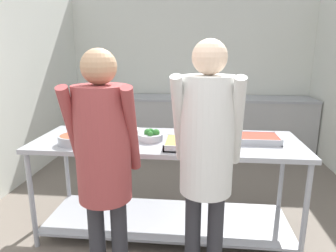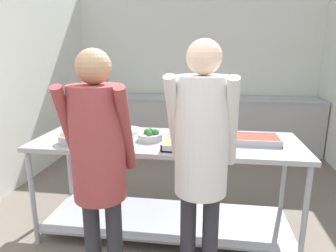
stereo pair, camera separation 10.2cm
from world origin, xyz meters
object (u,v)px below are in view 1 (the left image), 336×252
broccoli_bowl (151,136)px  serving_tray_roast (193,144)px  serving_tray_vegetables (251,139)px  water_bottle (101,88)px  plate_stack (127,131)px  guest_serving_right (104,155)px  guest_serving_left (207,148)px  sauce_pan (74,139)px

broccoli_bowl → serving_tray_roast: size_ratio=0.46×
broccoli_bowl → serving_tray_vegetables: bearing=3.8°
water_bottle → serving_tray_roast: bearing=-58.6°
plate_stack → broccoli_bowl: broccoli_bowl is taller
serving_tray_vegetables → water_bottle: bearing=130.8°
serving_tray_vegetables → water_bottle: size_ratio=1.52×
serving_tray_roast → guest_serving_right: (-0.54, -0.66, 0.12)m
guest_serving_left → water_bottle: (-1.74, 3.25, -0.04)m
sauce_pan → plate_stack: bearing=47.5°
serving_tray_roast → guest_serving_left: bearing=-80.9°
sauce_pan → water_bottle: water_bottle is taller
broccoli_bowl → guest_serving_right: size_ratio=0.13×
serving_tray_vegetables → guest_serving_left: bearing=-118.2°
guest_serving_left → water_bottle: 3.69m
sauce_pan → guest_serving_right: bearing=-54.3°
serving_tray_roast → guest_serving_left: 0.59m
guest_serving_left → plate_stack: bearing=128.2°
plate_stack → serving_tray_roast: (0.64, -0.37, 0.01)m
water_bottle → plate_stack: bearing=-66.7°
plate_stack → guest_serving_right: (0.10, -1.04, 0.13)m
broccoli_bowl → water_bottle: water_bottle is taller
guest_serving_left → guest_serving_right: 0.64m
serving_tray_vegetables → guest_serving_left: (-0.41, -0.77, 0.15)m
sauce_pan → guest_serving_right: guest_serving_right is taller
sauce_pan → guest_serving_left: (1.09, -0.54, 0.14)m
broccoli_bowl → plate_stack: bearing=139.8°
serving_tray_vegetables → broccoli_bowl: bearing=-176.2°
plate_stack → serving_tray_vegetables: bearing=-8.3°
plate_stack → guest_serving_right: size_ratio=0.14×
water_bottle → sauce_pan: bearing=-76.7°
serving_tray_roast → guest_serving_right: 0.86m
guest_serving_right → guest_serving_left: bearing=9.4°
guest_serving_right → serving_tray_roast: bearing=50.9°
sauce_pan → serving_tray_roast: size_ratio=0.86×
sauce_pan → broccoli_bowl: broccoli_bowl is taller
broccoli_bowl → serving_tray_roast: broccoli_bowl is taller
broccoli_bowl → guest_serving_left: (0.47, -0.71, 0.14)m
sauce_pan → broccoli_bowl: (0.63, 0.17, -0.00)m
plate_stack → water_bottle: 2.53m
guest_serving_left → broccoli_bowl: bearing=123.4°
serving_tray_vegetables → guest_serving_right: guest_serving_right is taller
sauce_pan → serving_tray_roast: 1.00m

